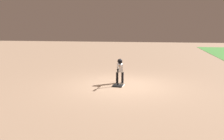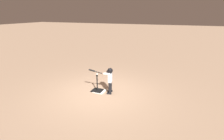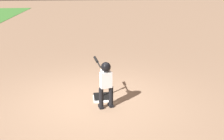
% 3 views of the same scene
% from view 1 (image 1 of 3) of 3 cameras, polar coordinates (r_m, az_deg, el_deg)
% --- Properties ---
extents(ground_plane, '(90.00, 90.00, 0.00)m').
position_cam_1_polar(ground_plane, '(9.14, 2.99, -4.02)').
color(ground_plane, '#93755B').
extents(home_plate, '(0.44, 0.44, 0.02)m').
position_cam_1_polar(home_plate, '(9.09, 1.66, -4.02)').
color(home_plate, white).
rests_on(home_plate, ground_plane).
extents(batting_tee, '(0.45, 0.41, 0.72)m').
position_cam_1_polar(batting_tee, '(8.98, 1.52, -3.63)').
color(batting_tee, black).
rests_on(batting_tee, ground_plane).
extents(batter_child, '(0.97, 0.40, 1.07)m').
position_cam_1_polar(batter_child, '(9.38, 2.07, 0.53)').
color(batter_child, black).
rests_on(batter_child, ground_plane).
extents(baseball, '(0.07, 0.07, 0.07)m').
position_cam_1_polar(baseball, '(8.85, 1.54, 0.53)').
color(baseball, white).
rests_on(baseball, batting_tee).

